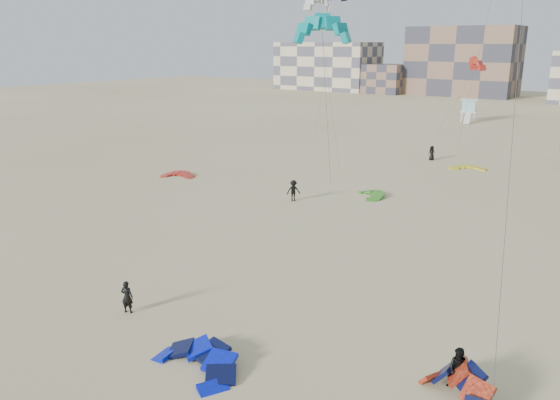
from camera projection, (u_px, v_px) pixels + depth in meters
The scene contains 16 objects.
ground at pixel (181, 316), 27.92m from camera, with size 320.00×320.00×0.00m, color beige.
kite_ground_blue at pixel (196, 367), 23.47m from camera, with size 4.27×4.33×1.27m, color #090FE4, non-canonical shape.
kite_ground_red at pixel (178, 176), 57.39m from camera, with size 3.32×3.49×0.71m, color red, non-canonical shape.
kite_ground_green at pixel (371, 196), 49.92m from camera, with size 3.20×3.35×0.77m, color green, non-canonical shape.
kite_ground_yellow at pixel (467, 169), 60.84m from camera, with size 3.53×3.71×0.41m, color yellow, non-canonical shape.
kitesurfer_main at pixel (127, 297), 28.04m from camera, with size 0.64×0.42×1.76m, color black.
kitesurfer_b at pixel (459, 370), 21.68m from camera, with size 0.90×0.70×1.85m, color black.
kitesurfer_c at pixel (293, 191), 48.14m from camera, with size 1.22×0.70×1.89m, color black.
kitesurfer_e at pixel (432, 153), 65.30m from camera, with size 0.84×0.55×1.72m, color black.
kite_fly_teal_a at pixel (322, 32), 37.95m from camera, with size 6.29×10.58×14.74m.
kite_fly_grey at pixel (318, 5), 60.94m from camera, with size 9.43×9.00×17.81m.
kite_fly_red at pixel (477, 65), 71.57m from camera, with size 7.00×4.91×11.37m.
lifeguard_tower_far at pixel (469, 111), 97.50m from camera, with size 3.45×5.85×4.03m.
condo_west_a at pixel (327, 66), 166.71m from camera, with size 30.00×15.00×14.00m, color beige.
condo_west_b at pixel (463, 61), 146.71m from camera, with size 28.00×14.00×18.00m, color #7E5F4C.
condo_fill_left at pixel (384, 79), 154.70m from camera, with size 12.00×10.00×8.00m, color #7E5F4C.
Camera 1 is at (18.89, -17.45, 13.38)m, focal length 35.00 mm.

